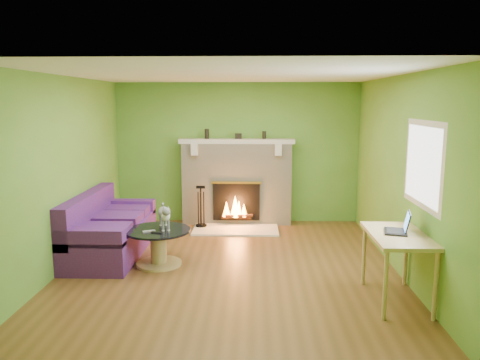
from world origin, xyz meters
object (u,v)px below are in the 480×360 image
at_px(sofa, 108,231).
at_px(coffee_table, 159,244).
at_px(desk, 398,242).
at_px(cat, 164,216).

distance_m(sofa, coffee_table, 0.98).
relative_size(sofa, coffee_table, 2.25).
distance_m(sofa, desk, 4.13).
relative_size(desk, cat, 1.85).
bearing_deg(sofa, coffee_table, -28.23).
height_order(desk, cat, cat).
bearing_deg(coffee_table, desk, -20.53).
bearing_deg(cat, sofa, 138.33).
bearing_deg(cat, desk, -39.94).
relative_size(coffee_table, desk, 0.84).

